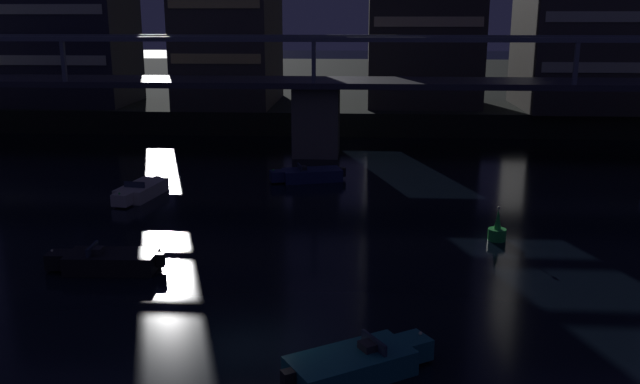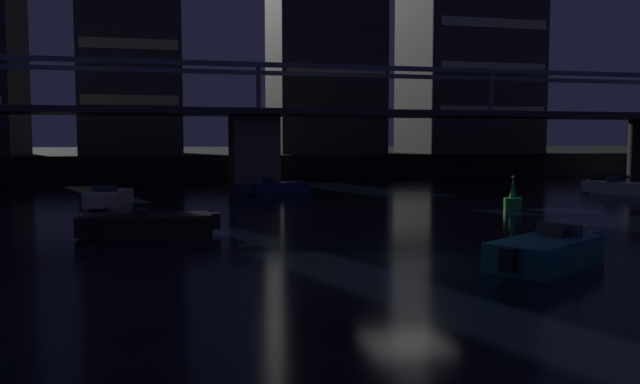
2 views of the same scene
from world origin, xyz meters
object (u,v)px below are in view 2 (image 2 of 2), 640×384
Objects in this scene: speedboat_mid_right at (621,188)px; speedboat_mid_left at (549,251)px; tower_west_tall at (132,27)px; speedboat_mid_center at (151,225)px; river_bridge at (254,130)px; channel_buoy at (513,200)px; tower_east_tall at (467,52)px; speedboat_near_center at (108,198)px; speedboat_near_left at (275,188)px.

speedboat_mid_left is at bearing -132.63° from speedboat_mid_right.
tower_west_tall is 53.65m from speedboat_mid_left.
speedboat_mid_center is (2.34, -41.53, -14.16)m from tower_west_tall.
tower_west_tall is at bearing 123.07° from river_bridge.
speedboat_mid_center is (-7.43, -26.53, -4.00)m from river_bridge.
river_bridge is at bearing 116.34° from channel_buoy.
tower_west_tall is 1.13× the size of tower_east_tall.
speedboat_mid_center is 32.07m from speedboat_mid_right.
speedboat_near_center is 12.46m from speedboat_mid_center.
tower_west_tall is 14.23× the size of channel_buoy.
tower_east_tall reaches higher than speedboat_mid_center.
speedboat_mid_right is at bearing -95.30° from tower_east_tall.
tower_west_tall is 4.95× the size of speedboat_mid_right.
channel_buoy reaches higher than speedboat_near_center.
speedboat_near_center is at bearing -124.79° from river_bridge.
river_bridge reaches higher than speedboat_near_center.
tower_east_tall is 52.87m from speedboat_mid_center.
tower_west_tall is at bearing 112.15° from speedboat_near_left.
speedboat_mid_left is 2.74× the size of channel_buoy.
speedboat_near_center is (-9.95, -14.33, -4.00)m from river_bridge.
channel_buoy is (20.30, -36.28, -14.10)m from tower_west_tall.
speedboat_near_center is at bearing -153.47° from speedboat_near_left.
river_bridge is at bearing 146.74° from speedboat_mid_right.
speedboat_near_center is at bearing -141.66° from tower_east_tall.
tower_west_tall reaches higher than speedboat_mid_center.
river_bridge is 16.31× the size of speedboat_mid_right.
tower_east_tall reaches higher than speedboat_near_center.
speedboat_near_center and speedboat_mid_right have the same top height.
speedboat_mid_right is at bearing -13.58° from speedboat_near_left.
channel_buoy is at bearing 63.39° from speedboat_mid_left.
channel_buoy reaches higher than speedboat_mid_right.
speedboat_near_center is 24.74m from speedboat_mid_left.
speedboat_mid_right is (22.36, -14.67, -4.00)m from river_bridge.
tower_west_tall reaches higher than river_bridge.
speedboat_mid_center is 18.72m from channel_buoy.
tower_east_tall is 39.52m from channel_buoy.
tower_west_tall is at bearing 93.22° from speedboat_mid_center.
speedboat_mid_left is at bearing -56.57° from speedboat_near_center.
speedboat_mid_left is 13.95m from speedboat_mid_center.
river_bridge reaches higher than speedboat_mid_right.
tower_east_tall reaches higher than speedboat_mid_right.
tower_west_tall is at bearing 119.23° from channel_buoy.
speedboat_near_left is (-24.84, -22.58, -12.69)m from tower_east_tall.
speedboat_mid_right is (22.24, -5.37, 0.00)m from speedboat_near_left.
channel_buoy is (-11.83, -6.61, 0.06)m from speedboat_mid_right.
speedboat_near_left is 18.81m from speedboat_mid_center.
speedboat_mid_left is (-21.28, -48.25, -12.69)m from tower_east_tall.
speedboat_near_center is 1.09× the size of speedboat_mid_left.
tower_west_tall reaches higher than speedboat_mid_left.
speedboat_mid_right is at bearing 29.20° from channel_buoy.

